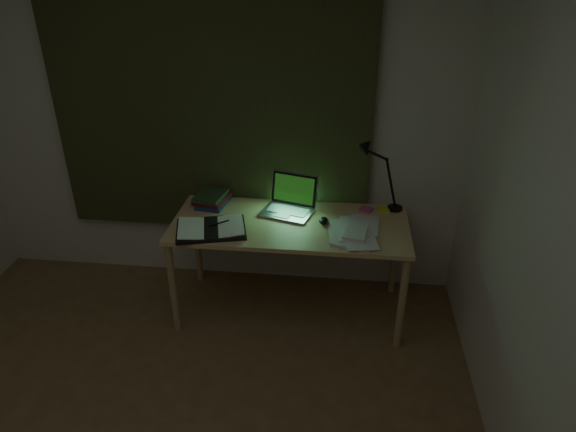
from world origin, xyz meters
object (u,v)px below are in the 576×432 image
(desk, at_px, (290,268))
(desk_lamp, at_px, (399,173))
(loose_papers, at_px, (348,231))
(laptop, at_px, (287,198))
(open_textbook, at_px, (211,228))
(book_stack, at_px, (212,199))

(desk, distance_m, desk_lamp, 0.98)
(loose_papers, bearing_deg, desk, 167.21)
(desk, distance_m, laptop, 0.49)
(open_textbook, xyz_separation_m, loose_papers, (0.87, 0.08, -0.01))
(loose_papers, height_order, desk_lamp, desk_lamp)
(open_textbook, bearing_deg, desk_lamp, 5.43)
(laptop, xyz_separation_m, loose_papers, (0.41, -0.21, -0.11))
(open_textbook, bearing_deg, loose_papers, -9.54)
(book_stack, distance_m, desk_lamp, 1.29)
(open_textbook, xyz_separation_m, desk_lamp, (1.19, 0.44, 0.26))
(book_stack, bearing_deg, laptop, -8.14)
(desk, xyz_separation_m, book_stack, (-0.57, 0.20, 0.40))
(desk, xyz_separation_m, open_textbook, (-0.49, -0.16, 0.37))
(book_stack, relative_size, loose_papers, 0.71)
(laptop, bearing_deg, open_textbook, -131.51)
(laptop, xyz_separation_m, open_textbook, (-0.45, -0.29, -0.10))
(desk_lamp, bearing_deg, book_stack, 168.44)
(open_textbook, xyz_separation_m, book_stack, (-0.08, 0.36, 0.03))
(laptop, relative_size, loose_papers, 1.11)
(book_stack, height_order, loose_papers, book_stack)
(open_textbook, relative_size, loose_papers, 1.28)
(open_textbook, relative_size, book_stack, 1.80)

